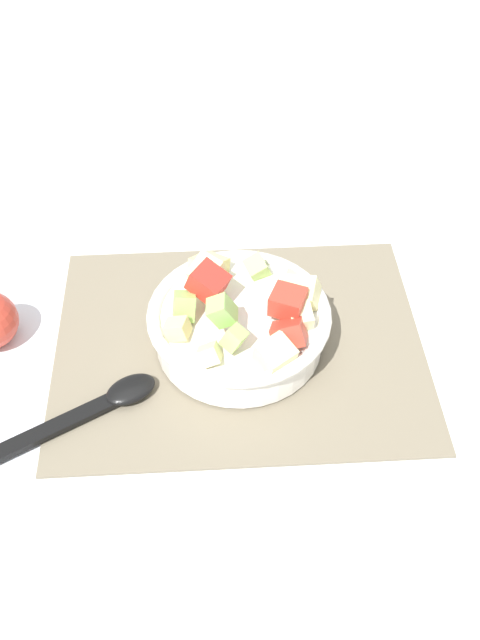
# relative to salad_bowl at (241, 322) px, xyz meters

# --- Properties ---
(ground_plane) EXTENTS (2.40, 2.40, 0.00)m
(ground_plane) POSITION_rel_salad_bowl_xyz_m (0.00, -0.00, -0.04)
(ground_plane) COLOR silver
(placemat) EXTENTS (0.42, 0.33, 0.01)m
(placemat) POSITION_rel_salad_bowl_xyz_m (0.00, -0.00, -0.04)
(placemat) COLOR #756B56
(placemat) RESTS_ON ground_plane
(salad_bowl) EXTENTS (0.21, 0.21, 0.10)m
(salad_bowl) POSITION_rel_salad_bowl_xyz_m (0.00, 0.00, 0.00)
(salad_bowl) COLOR white
(salad_bowl) RESTS_ON placemat
(serving_spoon) EXTENTS (0.18, 0.11, 0.01)m
(serving_spoon) POSITION_rel_salad_bowl_xyz_m (0.15, 0.08, -0.03)
(serving_spoon) COLOR black
(serving_spoon) RESTS_ON placemat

